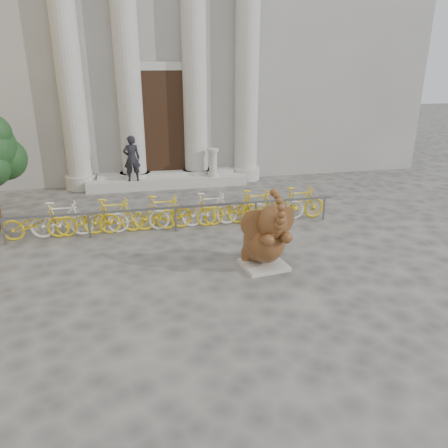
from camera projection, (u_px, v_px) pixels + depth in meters
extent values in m
plane|color=#474442|center=(218.00, 313.00, 8.22)|extent=(80.00, 80.00, 0.00)
cube|color=gray|center=(150.00, 27.00, 19.90)|extent=(22.00, 10.00, 12.00)
cube|color=black|center=(164.00, 123.00, 16.52)|extent=(2.40, 0.16, 4.00)
cylinder|color=#A8A59E|center=(69.00, 77.00, 15.17)|extent=(0.90, 0.90, 8.00)
cylinder|color=#A8A59E|center=(128.00, 76.00, 15.58)|extent=(0.90, 0.90, 8.00)
cylinder|color=#A8A59E|center=(195.00, 76.00, 16.07)|extent=(0.90, 0.90, 8.00)
cylinder|color=#A8A59E|center=(247.00, 76.00, 16.48)|extent=(0.90, 0.90, 8.00)
cube|color=#A8A59E|center=(168.00, 181.00, 16.77)|extent=(6.00, 1.20, 0.36)
cube|color=#A8A59E|center=(264.00, 265.00, 10.08)|extent=(1.09, 1.01, 0.10)
ellipsoid|color=black|center=(260.00, 248.00, 10.15)|extent=(0.92, 0.89, 0.62)
ellipsoid|color=black|center=(264.00, 240.00, 9.88)|extent=(1.09, 1.29, 1.01)
cylinder|color=black|center=(247.00, 254.00, 10.23)|extent=(0.33, 0.33, 0.25)
cylinder|color=black|center=(268.00, 251.00, 10.40)|extent=(0.33, 0.33, 0.25)
cylinder|color=black|center=(263.00, 239.00, 9.40)|extent=(0.31, 0.61, 0.39)
cylinder|color=black|center=(281.00, 237.00, 9.54)|extent=(0.31, 0.61, 0.39)
ellipsoid|color=black|center=(272.00, 222.00, 9.39)|extent=(0.74, 0.71, 0.78)
cylinder|color=black|center=(256.00, 224.00, 9.39)|extent=(0.66, 0.16, 0.66)
cylinder|color=black|center=(283.00, 221.00, 9.61)|extent=(0.62, 0.34, 0.66)
cone|color=beige|center=(271.00, 233.00, 9.23)|extent=(0.15, 0.23, 0.10)
cone|color=beige|center=(281.00, 232.00, 9.31)|extent=(0.09, 0.23, 0.10)
cube|color=slate|center=(175.00, 207.00, 12.01)|extent=(9.29, 0.06, 0.06)
cylinder|color=slate|center=(4.00, 232.00, 11.22)|extent=(0.06, 0.06, 0.70)
cylinder|color=slate|center=(89.00, 226.00, 11.66)|extent=(0.06, 0.06, 0.70)
cylinder|color=slate|center=(176.00, 219.00, 12.14)|extent=(0.06, 0.06, 0.70)
cylinder|color=slate|center=(256.00, 214.00, 12.61)|extent=(0.06, 0.06, 0.70)
cylinder|color=slate|center=(324.00, 209.00, 13.05)|extent=(0.06, 0.06, 0.70)
imported|color=yellow|center=(35.00, 221.00, 11.55)|extent=(1.70, 0.50, 1.00)
imported|color=beige|center=(62.00, 219.00, 11.69)|extent=(1.66, 0.47, 1.00)
imported|color=yellow|center=(88.00, 218.00, 11.83)|extent=(1.70, 0.50, 1.00)
imported|color=yellow|center=(113.00, 216.00, 11.97)|extent=(1.66, 0.47, 1.00)
imported|color=beige|center=(138.00, 214.00, 12.11)|extent=(1.70, 0.50, 1.00)
imported|color=yellow|center=(163.00, 212.00, 12.24)|extent=(1.66, 0.47, 1.00)
imported|color=yellow|center=(186.00, 211.00, 12.38)|extent=(1.70, 0.50, 1.00)
imported|color=beige|center=(210.00, 209.00, 12.52)|extent=(1.66, 0.47, 1.00)
imported|color=yellow|center=(233.00, 207.00, 12.66)|extent=(1.70, 0.50, 1.00)
imported|color=yellow|center=(255.00, 206.00, 12.80)|extent=(1.66, 0.47, 1.00)
imported|color=beige|center=(277.00, 204.00, 12.93)|extent=(1.70, 0.50, 1.00)
imported|color=yellow|center=(298.00, 203.00, 13.07)|extent=(1.66, 0.47, 1.00)
sphere|color=black|center=(5.00, 159.00, 12.06)|extent=(1.19, 1.19, 1.19)
imported|color=black|center=(132.00, 158.00, 15.84)|extent=(0.64, 0.46, 1.66)
cylinder|color=#A8A59E|center=(213.00, 174.00, 16.77)|extent=(0.43, 0.43, 0.13)
cylinder|color=#A8A59E|center=(213.00, 164.00, 16.62)|extent=(0.30, 0.30, 0.97)
cylinder|color=#A8A59E|center=(213.00, 150.00, 16.45)|extent=(0.43, 0.43, 0.11)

